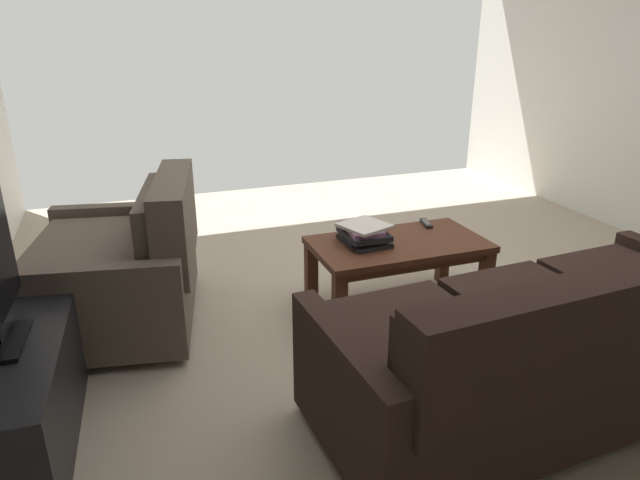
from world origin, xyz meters
The scene contains 7 objects.
ground_plane centered at (0.00, 0.00, 0.00)m, with size 5.02×5.99×0.01m, color tan.
sofa_main centered at (-0.08, 1.12, 0.36)m, with size 2.03×0.95×0.83m.
loveseat_near centered at (1.60, -0.41, 0.36)m, with size 1.07×1.25×0.87m.
coffee_table centered at (0.03, -0.04, 0.37)m, with size 1.04×0.57×0.44m.
tv_stand centered at (2.09, 0.50, 0.23)m, with size 0.53×1.15×0.47m.
book_stack centered at (0.25, -0.09, 0.50)m, with size 0.32×0.33×0.12m.
tv_remote centered at (-0.27, -0.25, 0.45)m, with size 0.08×0.17×0.02m.
Camera 1 is at (1.55, 2.75, 1.66)m, focal length 31.51 mm.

